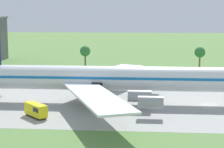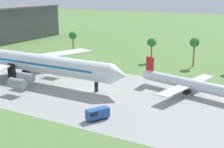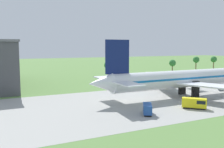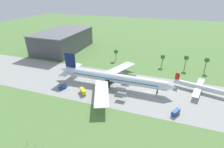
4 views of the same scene
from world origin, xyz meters
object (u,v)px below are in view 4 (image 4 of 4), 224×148
(jet_airliner, at_px, (112,78))
(regional_aircraft, at_px, (198,87))
(baggage_tug, at_px, (83,91))
(terminal_building, at_px, (63,40))
(fuel_truck, at_px, (62,87))
(catering_van, at_px, (176,112))

(jet_airliner, relative_size, regional_aircraft, 2.62)
(baggage_tug, bearing_deg, terminal_building, 129.96)
(regional_aircraft, height_order, fuel_truck, regional_aircraft)
(jet_airliner, distance_m, regional_aircraft, 52.38)
(fuel_truck, relative_size, catering_van, 0.89)
(baggage_tug, height_order, fuel_truck, baggage_tug)
(jet_airliner, height_order, regional_aircraft, jet_airliner)
(regional_aircraft, height_order, catering_van, regional_aircraft)
(jet_airliner, relative_size, baggage_tug, 12.85)
(baggage_tug, distance_m, catering_van, 51.77)
(jet_airliner, distance_m, terminal_building, 89.42)
(regional_aircraft, xyz_separation_m, fuel_truck, (-78.78, -24.93, -1.42))
(jet_airliner, height_order, fuel_truck, jet_airliner)
(jet_airliner, bearing_deg, baggage_tug, -132.34)
(baggage_tug, relative_size, catering_van, 1.04)
(fuel_truck, height_order, catering_van, fuel_truck)
(regional_aircraft, height_order, terminal_building, terminal_building)
(fuel_truck, bearing_deg, jet_airliner, 26.19)
(jet_airliner, xyz_separation_m, fuel_truck, (-27.73, -13.64, -4.47))
(jet_airliner, height_order, terminal_building, terminal_building)
(jet_airliner, bearing_deg, fuel_truck, -153.81)
(jet_airliner, xyz_separation_m, terminal_building, (-70.72, 54.61, 3.61))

